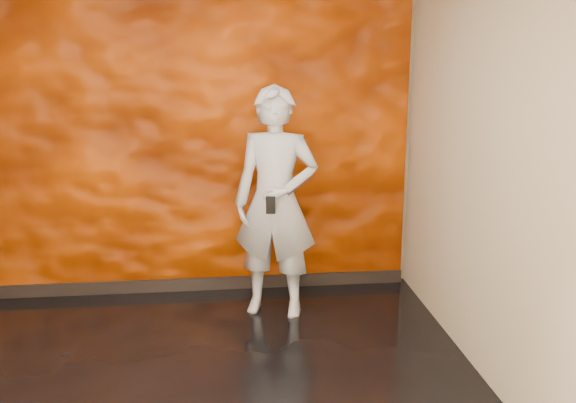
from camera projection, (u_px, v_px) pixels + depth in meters
The scene contains 5 objects.
room at pixel (187, 192), 3.90m from camera, with size 4.02×4.02×2.81m.
feature_wall at pixel (196, 145), 5.80m from camera, with size 3.90×0.06×2.75m, color #D64A00.
baseboard at pixel (200, 284), 6.08m from camera, with size 3.90×0.04×0.12m, color black.
man at pixel (276, 203), 5.38m from camera, with size 0.71×0.47×1.95m, color #979BA5.
phone at pixel (271, 205), 5.09m from camera, with size 0.08×0.02×0.14m, color black.
Camera 1 is at (0.19, -3.85, 2.28)m, focal length 40.00 mm.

